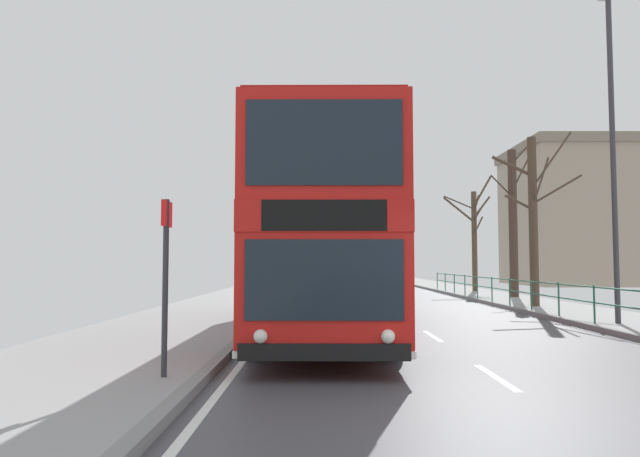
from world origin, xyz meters
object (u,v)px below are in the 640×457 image
Objects in this scene: bus_stop_sign_near at (168,266)px; bare_tree_far_02 at (535,215)px; bare_tree_far_01 at (515,221)px; bare_tree_far_00 at (476,234)px; double_decker_bus_main at (326,239)px; background_building_00 at (576,215)px; street_lamp_far_side at (614,129)px.

bare_tree_far_02 is at bearing 52.57° from bus_stop_sign_near.
bare_tree_far_01 is (11.14, 18.59, 2.01)m from bus_stop_sign_near.
bus_stop_sign_near is 21.76m from bare_tree_far_01.
bare_tree_far_01 is 5.64m from bare_tree_far_02.
bare_tree_far_00 is at bearing 85.78° from bare_tree_far_02.
double_decker_bus_main is 20.26m from bare_tree_far_00.
double_decker_bus_main is 37.27m from background_building_00.
street_lamp_far_side reaches higher than bare_tree_far_01.
bus_stop_sign_near is at bearing -127.43° from bare_tree_far_02.
double_decker_bus_main is 1.05× the size of background_building_00.
street_lamp_far_side is 17.33m from bare_tree_far_00.
bare_tree_far_00 is (0.95, 17.20, -1.86)m from street_lamp_far_side.
background_building_00 is at bearing 62.95° from bare_tree_far_02.
bare_tree_far_02 is at bearing 42.93° from double_decker_bus_main.
street_lamp_far_side is (9.87, 6.97, 3.56)m from bus_stop_sign_near.
bare_tree_far_02 is 0.59× the size of background_building_00.
double_decker_bus_main is 15.59m from bare_tree_far_01.
background_building_00 reaches higher than bare_tree_far_01.
bare_tree_far_02 reaches higher than bus_stop_sign_near.
street_lamp_far_side is 1.35× the size of bare_tree_far_00.
background_building_00 reaches higher than double_decker_bus_main.
bare_tree_far_00 is 1.03× the size of bare_tree_far_02.
bus_stop_sign_near is 0.34× the size of bare_tree_far_01.
background_building_00 is at bearing 48.47° from bare_tree_far_00.
bus_stop_sign_near is (-2.25, -5.85, -0.61)m from double_decker_bus_main.
bare_tree_far_01 reaches higher than double_decker_bus_main.
bus_stop_sign_near is 43.46m from background_building_00.
double_decker_bus_main is at bearing -171.64° from street_lamp_far_side.
bare_tree_far_02 is at bearing -94.22° from bare_tree_far_00.
bare_tree_far_02 is (0.13, 6.09, -1.75)m from street_lamp_far_side.
street_lamp_far_side reaches higher than double_decker_bus_main.
bare_tree_far_01 is (8.89, 12.73, 1.39)m from double_decker_bus_main.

